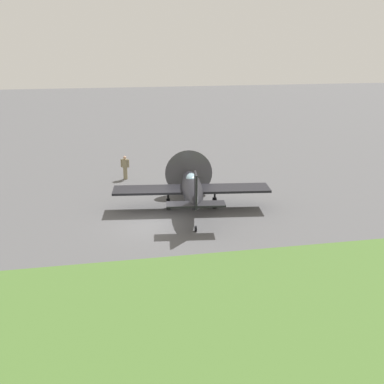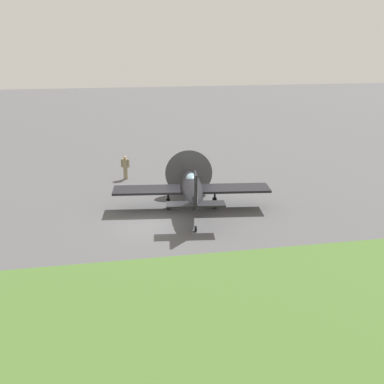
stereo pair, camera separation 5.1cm
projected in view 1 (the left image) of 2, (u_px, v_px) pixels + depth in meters
ground_plane at (153, 224)px, 25.72m from camera, size 160.00×160.00×0.00m
grass_verge at (184, 324)px, 16.63m from camera, size 120.00×11.00×0.01m
airplane_lead at (192, 188)px, 27.35m from camera, size 9.38×7.45×3.32m
ground_crew_chief at (125, 167)px, 33.78m from camera, size 0.60×0.38×1.73m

